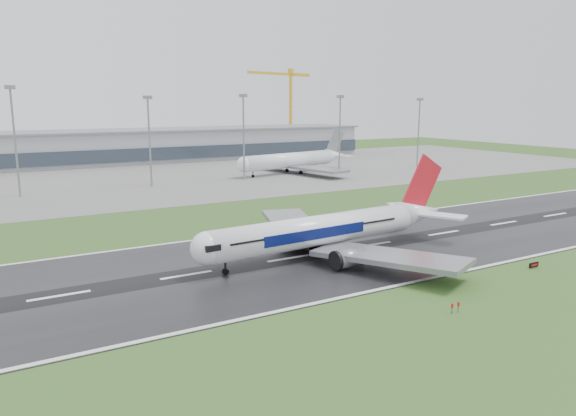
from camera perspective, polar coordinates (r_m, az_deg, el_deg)
ground at (r=112.07m, az=9.00°, el=-3.89°), size 520.00×520.00×0.00m
runway at (r=112.05m, az=9.00°, el=-3.86°), size 400.00×45.00×0.10m
apron at (r=221.75m, az=-11.68°, el=3.43°), size 400.00×130.00×0.08m
terminal at (r=278.35m, az=-15.67°, el=6.31°), size 240.00×36.00×15.00m
main_airliner at (r=102.38m, az=4.82°, el=-0.22°), size 61.63×59.05×17.16m
parked_airliner at (r=223.01m, az=0.52°, el=5.95°), size 68.47×65.27×17.28m
tower_crane at (r=328.51m, az=0.29°, el=10.28°), size 48.22×15.23×48.21m
runway_sign at (r=104.87m, az=24.59°, el=-5.53°), size 2.27×0.96×1.04m
floodmast_1 at (r=184.65m, az=-26.92°, el=6.06°), size 0.64×0.64×32.67m
floodmast_2 at (r=191.42m, az=-14.44°, el=6.62°), size 0.64×0.64×29.89m
floodmast_3 at (r=203.77m, az=-4.71°, el=7.29°), size 0.64×0.64×30.70m
floodmast_4 at (r=225.95m, az=5.50°, el=7.63°), size 0.64×0.64×30.58m
floodmast_5 at (r=253.75m, az=13.65°, el=7.64°), size 0.64×0.64×29.63m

